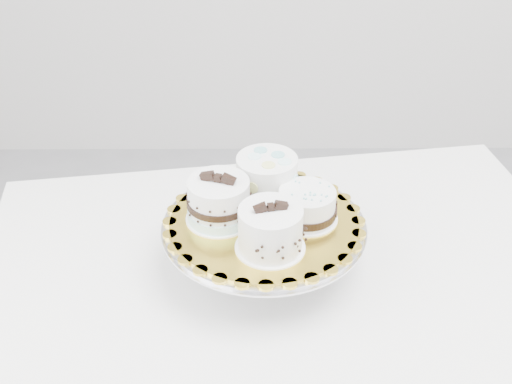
{
  "coord_description": "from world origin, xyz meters",
  "views": [
    {
      "loc": [
        -0.07,
        -0.88,
        1.52
      ],
      "look_at": [
        -0.07,
        0.03,
        0.91
      ],
      "focal_mm": 45.0,
      "sensor_mm": 36.0,
      "label": 1
    }
  ],
  "objects_px": {
    "cake_stand": "(264,236)",
    "cake_swirl": "(270,230)",
    "table": "(286,302)",
    "cake_board": "(264,221)",
    "cake_ribbon": "(307,206)",
    "cake_dots": "(267,177)",
    "cake_banded": "(219,202)"
  },
  "relations": [
    {
      "from": "table",
      "to": "cake_dots",
      "type": "distance_m",
      "value": 0.25
    },
    {
      "from": "cake_ribbon",
      "to": "cake_stand",
      "type": "bearing_deg",
      "value": -169.22
    },
    {
      "from": "table",
      "to": "cake_ribbon",
      "type": "distance_m",
      "value": 0.22
    },
    {
      "from": "cake_banded",
      "to": "cake_dots",
      "type": "distance_m",
      "value": 0.11
    },
    {
      "from": "cake_board",
      "to": "cake_dots",
      "type": "relative_size",
      "value": 2.42
    },
    {
      "from": "table",
      "to": "cake_board",
      "type": "height_order",
      "value": "cake_board"
    },
    {
      "from": "cake_board",
      "to": "table",
      "type": "bearing_deg",
      "value": -4.84
    },
    {
      "from": "cake_board",
      "to": "cake_swirl",
      "type": "height_order",
      "value": "cake_swirl"
    },
    {
      "from": "table",
      "to": "cake_swirl",
      "type": "height_order",
      "value": "cake_swirl"
    },
    {
      "from": "cake_stand",
      "to": "cake_board",
      "type": "bearing_deg",
      "value": 153.43
    },
    {
      "from": "table",
      "to": "cake_ribbon",
      "type": "height_order",
      "value": "cake_ribbon"
    },
    {
      "from": "cake_board",
      "to": "cake_banded",
      "type": "bearing_deg",
      "value": 175.84
    },
    {
      "from": "cake_board",
      "to": "cake_ribbon",
      "type": "relative_size",
      "value": 2.87
    },
    {
      "from": "cake_board",
      "to": "cake_banded",
      "type": "xyz_separation_m",
      "value": [
        -0.08,
        0.01,
        0.04
      ]
    },
    {
      "from": "cake_ribbon",
      "to": "cake_dots",
      "type": "bearing_deg",
      "value": 140.91
    },
    {
      "from": "cake_swirl",
      "to": "cake_ribbon",
      "type": "bearing_deg",
      "value": 38.7
    },
    {
      "from": "cake_stand",
      "to": "cake_dots",
      "type": "bearing_deg",
      "value": 85.57
    },
    {
      "from": "cake_banded",
      "to": "cake_board",
      "type": "bearing_deg",
      "value": 13.67
    },
    {
      "from": "cake_ribbon",
      "to": "cake_banded",
      "type": "bearing_deg",
      "value": -173.28
    },
    {
      "from": "cake_banded",
      "to": "cake_ribbon",
      "type": "distance_m",
      "value": 0.15
    },
    {
      "from": "table",
      "to": "cake_board",
      "type": "distance_m",
      "value": 0.19
    },
    {
      "from": "cake_board",
      "to": "cake_ribbon",
      "type": "xyz_separation_m",
      "value": [
        0.08,
        0.0,
        0.03
      ]
    },
    {
      "from": "cake_swirl",
      "to": "cake_dots",
      "type": "height_order",
      "value": "cake_swirl"
    },
    {
      "from": "table",
      "to": "cake_board",
      "type": "xyz_separation_m",
      "value": [
        -0.04,
        0.0,
        0.19
      ]
    },
    {
      "from": "cake_stand",
      "to": "cake_swirl",
      "type": "distance_m",
      "value": 0.11
    },
    {
      "from": "cake_stand",
      "to": "cake_banded",
      "type": "height_order",
      "value": "cake_banded"
    },
    {
      "from": "cake_stand",
      "to": "table",
      "type": "bearing_deg",
      "value": -4.84
    },
    {
      "from": "cake_stand",
      "to": "cake_swirl",
      "type": "height_order",
      "value": "cake_swirl"
    },
    {
      "from": "cake_swirl",
      "to": "cake_dots",
      "type": "distance_m",
      "value": 0.15
    },
    {
      "from": "cake_stand",
      "to": "cake_ribbon",
      "type": "height_order",
      "value": "cake_ribbon"
    },
    {
      "from": "cake_dots",
      "to": "cake_ribbon",
      "type": "distance_m",
      "value": 0.1
    },
    {
      "from": "cake_stand",
      "to": "cake_board",
      "type": "distance_m",
      "value": 0.03
    }
  ]
}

